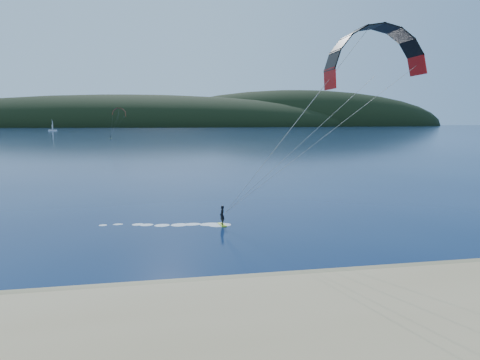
% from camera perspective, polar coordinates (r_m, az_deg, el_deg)
% --- Properties ---
extents(ground, '(1800.00, 1800.00, 0.00)m').
position_cam_1_polar(ground, '(18.52, -2.70, -20.33)').
color(ground, '#081A3D').
rests_on(ground, ground).
extents(wet_sand, '(220.00, 2.50, 0.10)m').
position_cam_1_polar(wet_sand, '(22.53, -4.24, -14.78)').
color(wet_sand, olive).
rests_on(wet_sand, ground).
extents(headland, '(1200.00, 310.00, 140.00)m').
position_cam_1_polar(headland, '(761.47, -10.01, 7.51)').
color(headland, black).
rests_on(headland, ground).
extents(kitesurfer_near, '(24.22, 9.80, 15.88)m').
position_cam_1_polar(kitesurfer_near, '(30.35, 17.21, 12.92)').
color(kitesurfer_near, '#B0E01A').
rests_on(kitesurfer_near, ground).
extents(kitesurfer_far, '(9.61, 7.47, 14.63)m').
position_cam_1_polar(kitesurfer_far, '(216.12, -16.81, 8.85)').
color(kitesurfer_far, '#B0E01A').
rests_on(kitesurfer_far, ground).
extents(sailboat, '(7.92, 5.18, 11.05)m').
position_cam_1_polar(sailboat, '(422.26, -25.07, 6.44)').
color(sailboat, white).
rests_on(sailboat, ground).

